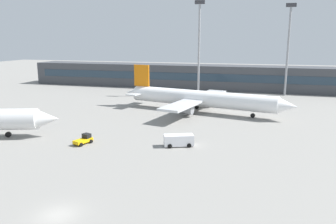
{
  "coord_description": "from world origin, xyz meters",
  "views": [
    {
      "loc": [
        20.44,
        -27.9,
        18.45
      ],
      "look_at": [
        0.79,
        40.0,
        3.0
      ],
      "focal_mm": 35.38,
      "sensor_mm": 36.0,
      "label": 1
    }
  ],
  "objects": [
    {
      "name": "floodlight_tower_east",
      "position": [
        -0.46,
        80.93,
        17.5
      ],
      "size": [
        3.2,
        0.8,
        30.82
      ],
      "color": "gray",
      "rests_on": "ground_plane"
    },
    {
      "name": "ground_plane",
      "position": [
        0.0,
        40.0,
        0.0
      ],
      "size": [
        400.0,
        400.0,
        0.0
      ],
      "primitive_type": "plane",
      "color": "gray"
    },
    {
      "name": "terminal_building",
      "position": [
        0.0,
        98.63,
        4.5
      ],
      "size": [
        144.96,
        12.13,
        9.0
      ],
      "color": "#3F4247",
      "rests_on": "ground_plane"
    },
    {
      "name": "service_van_white",
      "position": [
        6.65,
        26.45,
        1.11
      ],
      "size": [
        5.57,
        3.85,
        2.08
      ],
      "color": "white",
      "rests_on": "ground_plane"
    },
    {
      "name": "airplane_mid",
      "position": [
        5.37,
        55.46,
        3.55
      ],
      "size": [
        46.73,
        33.03,
        11.65
      ],
      "color": "white",
      "rests_on": "ground_plane"
    },
    {
      "name": "baggage_tug_yellow",
      "position": [
        -10.15,
        23.02,
        0.8
      ],
      "size": [
        2.65,
        3.88,
        1.75
      ],
      "color": "#F2B20C",
      "rests_on": "ground_plane"
    },
    {
      "name": "floodlight_tower_west",
      "position": [
        27.64,
        89.55,
        17.07
      ],
      "size": [
        3.2,
        0.8,
        29.98
      ],
      "color": "gray",
      "rests_on": "ground_plane"
    }
  ]
}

